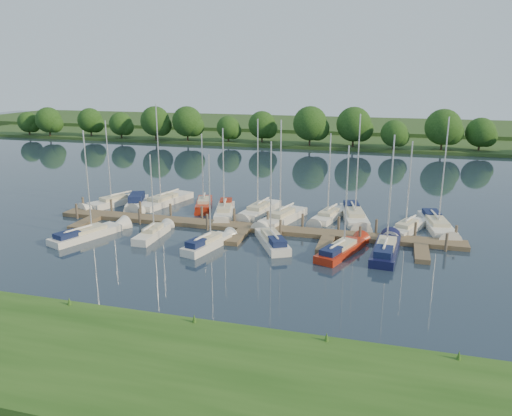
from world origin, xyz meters
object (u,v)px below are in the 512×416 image
(dock, at_px, (245,229))
(sailboat_s_2, at_px, (208,244))
(motorboat, at_px, (137,203))
(sailboat_n_5, at_px, (259,211))
(sailboat_n_0, at_px, (113,203))

(dock, height_order, sailboat_s_2, sailboat_s_2)
(sailboat_s_2, bearing_deg, motorboat, 154.90)
(sailboat_n_5, xyz_separation_m, sailboat_s_2, (-1.37, -11.51, 0.06))
(sailboat_n_0, height_order, motorboat, sailboat_n_0)
(dock, bearing_deg, motorboat, 159.23)
(dock, relative_size, sailboat_n_5, 3.82)
(sailboat_s_2, bearing_deg, sailboat_n_5, 98.29)
(sailboat_n_0, height_order, sailboat_s_2, sailboat_n_0)
(motorboat, relative_size, sailboat_n_5, 0.61)
(sailboat_n_0, distance_m, sailboat_s_2, 18.76)
(sailboat_n_5, bearing_deg, motorboat, 12.62)
(dock, height_order, motorboat, motorboat)
(sailboat_n_5, bearing_deg, sailboat_n_0, 13.03)
(sailboat_n_0, bearing_deg, dock, -172.44)
(sailboat_n_0, bearing_deg, sailboat_n_5, -152.23)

